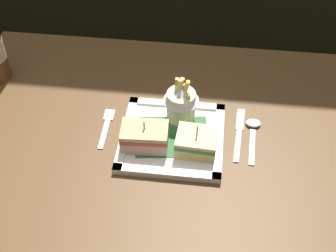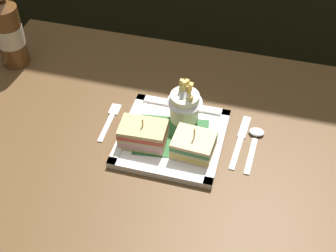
# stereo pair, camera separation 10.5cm
# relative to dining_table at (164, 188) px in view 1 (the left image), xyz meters

# --- Properties ---
(dining_table) EXTENTS (1.04, 0.73, 0.76)m
(dining_table) POSITION_rel_dining_table_xyz_m (0.00, 0.00, 0.00)
(dining_table) COLOR brown
(dining_table) RESTS_ON ground_plane
(square_plate) EXTENTS (0.23, 0.23, 0.02)m
(square_plate) POSITION_rel_dining_table_xyz_m (0.02, -0.01, 0.20)
(square_plate) COLOR white
(square_plate) RESTS_ON dining_table
(sandwich_half_left) EXTENTS (0.11, 0.07, 0.07)m
(sandwich_half_left) POSITION_rel_dining_table_xyz_m (-0.04, -0.04, 0.23)
(sandwich_half_left) COLOR tan
(sandwich_half_left) RESTS_ON square_plate
(sandwich_half_right) EXTENTS (0.09, 0.08, 0.07)m
(sandwich_half_right) POSITION_rel_dining_table_xyz_m (0.08, -0.04, 0.22)
(sandwich_half_right) COLOR #DBBA8B
(sandwich_half_right) RESTS_ON square_plate
(fries_cup) EXTENTS (0.08, 0.08, 0.12)m
(fries_cup) POSITION_rel_dining_table_xyz_m (0.03, 0.06, 0.26)
(fries_cup) COLOR #EAE9CA
(fries_cup) RESTS_ON square_plate
(fork) EXTENTS (0.02, 0.13, 0.00)m
(fork) POSITION_rel_dining_table_xyz_m (-0.14, 0.02, 0.19)
(fork) COLOR silver
(fork) RESTS_ON dining_table
(knife) EXTENTS (0.03, 0.17, 0.00)m
(knife) POSITION_rel_dining_table_xyz_m (0.17, 0.03, 0.19)
(knife) COLOR silver
(knife) RESTS_ON dining_table
(spoon) EXTENTS (0.03, 0.14, 0.01)m
(spoon) POSITION_rel_dining_table_xyz_m (0.20, 0.04, 0.20)
(spoon) COLOR silver
(spoon) RESTS_ON dining_table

